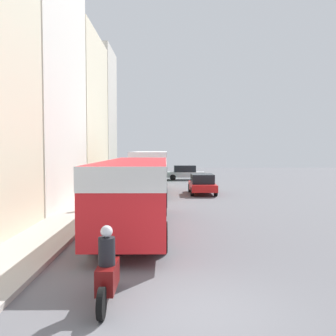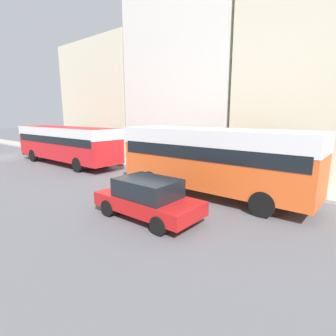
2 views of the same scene
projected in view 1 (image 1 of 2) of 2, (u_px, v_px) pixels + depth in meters
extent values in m
plane|color=slate|center=(195.00, 313.00, 7.66)|extent=(120.00, 120.00, 0.00)
cube|color=silver|center=(24.00, 87.00, 21.67)|extent=(5.26, 9.21, 13.91)
cube|color=beige|center=(59.00, 112.00, 31.38)|extent=(6.63, 9.64, 12.86)
cube|color=beige|center=(85.00, 115.00, 39.78)|extent=(5.86, 6.56, 13.87)
cube|color=red|center=(136.00, 190.00, 15.37)|extent=(2.47, 10.61, 2.39)
cube|color=white|center=(136.00, 169.00, 15.33)|extent=(2.49, 10.67, 0.72)
cube|color=black|center=(136.00, 182.00, 15.35)|extent=(2.52, 10.19, 0.53)
cylinder|color=black|center=(119.00, 206.00, 18.71)|extent=(0.28, 1.00, 1.00)
cylinder|color=black|center=(164.00, 206.00, 18.72)|extent=(0.28, 1.00, 1.00)
cylinder|color=black|center=(93.00, 237.00, 12.13)|extent=(0.28, 1.00, 1.00)
cylinder|color=black|center=(163.00, 237.00, 12.15)|extent=(0.28, 1.00, 1.00)
cube|color=#EA5B23|center=(150.00, 169.00, 28.26)|extent=(2.45, 9.16, 2.66)
cube|color=white|center=(150.00, 157.00, 28.21)|extent=(2.47, 9.20, 0.80)
cube|color=black|center=(150.00, 165.00, 28.24)|extent=(2.50, 8.79, 0.59)
cylinder|color=black|center=(138.00, 183.00, 31.15)|extent=(0.28, 1.00, 1.00)
cylinder|color=black|center=(165.00, 183.00, 31.17)|extent=(0.28, 1.00, 1.00)
cylinder|color=black|center=(132.00, 191.00, 25.48)|extent=(0.28, 1.00, 1.00)
cylinder|color=black|center=(165.00, 191.00, 25.50)|extent=(0.28, 1.00, 1.00)
cube|color=#2D8447|center=(154.00, 164.00, 42.17)|extent=(2.41, 10.09, 2.42)
cube|color=silver|center=(154.00, 156.00, 42.13)|extent=(2.44, 10.14, 0.73)
cube|color=black|center=(154.00, 161.00, 42.16)|extent=(2.46, 9.68, 0.53)
cylinder|color=black|center=(146.00, 173.00, 45.35)|extent=(0.28, 1.00, 1.00)
cylinder|color=black|center=(164.00, 173.00, 45.37)|extent=(0.28, 1.00, 1.00)
cylinder|color=black|center=(143.00, 176.00, 39.11)|extent=(0.28, 1.00, 1.00)
cylinder|color=black|center=(164.00, 176.00, 39.12)|extent=(0.28, 1.00, 1.00)
cube|color=maroon|center=(108.00, 276.00, 8.12)|extent=(0.38, 1.10, 0.55)
cylinder|color=black|center=(113.00, 276.00, 8.93)|extent=(0.10, 0.64, 0.64)
cylinder|color=black|center=(102.00, 304.00, 7.34)|extent=(0.12, 0.64, 0.64)
cylinder|color=black|center=(107.00, 251.00, 7.99)|extent=(0.36, 0.36, 0.60)
sphere|color=silver|center=(107.00, 231.00, 7.97)|extent=(0.26, 0.26, 0.26)
cube|color=red|center=(202.00, 186.00, 27.92)|extent=(1.83, 4.12, 0.50)
cube|color=black|center=(202.00, 179.00, 27.89)|extent=(1.61, 2.26, 0.67)
cylinder|color=black|center=(190.00, 188.00, 29.20)|extent=(0.22, 0.64, 0.64)
cylinder|color=black|center=(211.00, 188.00, 29.21)|extent=(0.22, 0.64, 0.64)
cylinder|color=black|center=(192.00, 192.00, 26.65)|extent=(0.22, 0.64, 0.64)
cylinder|color=black|center=(216.00, 192.00, 26.66)|extent=(0.22, 0.64, 0.64)
cube|color=#B7B7BC|center=(185.00, 174.00, 40.82)|extent=(4.26, 1.79, 0.55)
cube|color=black|center=(185.00, 169.00, 40.79)|extent=(2.34, 1.57, 0.71)
cylinder|color=black|center=(196.00, 176.00, 41.67)|extent=(0.64, 0.22, 0.64)
cylinder|color=black|center=(197.00, 177.00, 40.02)|extent=(0.64, 0.22, 0.64)
cylinder|color=black|center=(173.00, 176.00, 41.65)|extent=(0.64, 0.22, 0.64)
cylinder|color=black|center=(173.00, 177.00, 40.00)|extent=(0.64, 0.22, 0.64)
cylinder|color=#232838|center=(93.00, 201.00, 20.02)|extent=(0.31, 0.31, 0.82)
cylinder|color=maroon|center=(93.00, 187.00, 19.98)|extent=(0.39, 0.39, 0.68)
sphere|color=tan|center=(93.00, 179.00, 19.96)|extent=(0.22, 0.22, 0.22)
cylinder|color=#232838|center=(122.00, 172.00, 44.43)|extent=(0.27, 0.27, 0.88)
cylinder|color=#4C6B4C|center=(122.00, 166.00, 44.39)|extent=(0.33, 0.33, 0.73)
sphere|color=tan|center=(122.00, 161.00, 44.37)|extent=(0.24, 0.24, 0.24)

